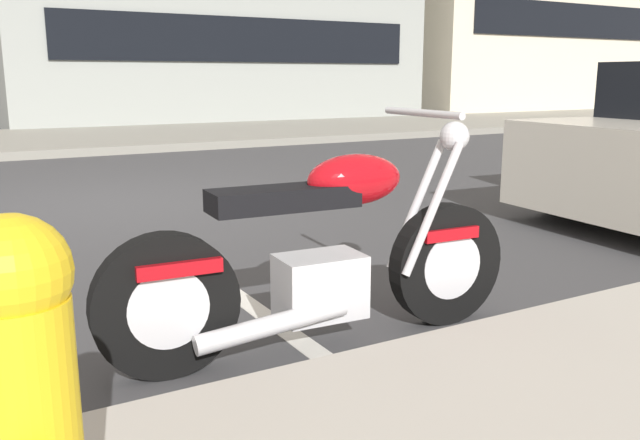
# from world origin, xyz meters

# --- Properties ---
(ground_plane) EXTENTS (260.00, 260.00, 0.00)m
(ground_plane) POSITION_xyz_m (0.00, 0.00, 0.00)
(ground_plane) COLOR #3D3D3F
(sidewalk_far_curb) EXTENTS (120.00, 5.00, 0.14)m
(sidewalk_far_curb) POSITION_xyz_m (12.00, 6.93, 0.07)
(sidewalk_far_curb) COLOR gray
(sidewalk_far_curb) RESTS_ON ground
(parking_stall_stripe) EXTENTS (0.12, 2.20, 0.01)m
(parking_stall_stripe) POSITION_xyz_m (0.00, -3.83, 0.00)
(parking_stall_stripe) COLOR silver
(parking_stall_stripe) RESTS_ON ground
(parked_motorcycle) EXTENTS (2.10, 0.62, 1.11)m
(parked_motorcycle) POSITION_xyz_m (0.08, -4.14, 0.43)
(parked_motorcycle) COLOR black
(parked_motorcycle) RESTS_ON ground
(fire_hydrant) EXTENTS (0.24, 0.36, 0.87)m
(fire_hydrant) POSITION_xyz_m (-1.33, -5.33, 0.60)
(fire_hydrant) COLOR gold
(fire_hydrant) RESTS_ON sidewalk_near_curb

